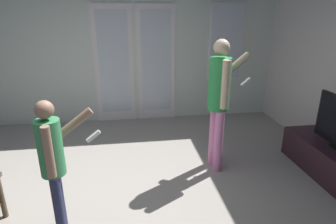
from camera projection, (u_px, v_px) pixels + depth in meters
name	position (u px, v px, depth m)	size (l,w,h in m)	color
ground_plane	(100.00, 212.00, 2.83)	(6.18, 5.30, 0.02)	gray
wall_back_with_doors	(111.00, 49.00, 4.84)	(6.18, 0.09, 2.68)	silver
person_adult	(220.00, 95.00, 3.32)	(0.61, 0.47, 1.62)	pink
person_child	(54.00, 159.00, 2.30)	(0.49, 0.40, 1.26)	#2A2E4D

